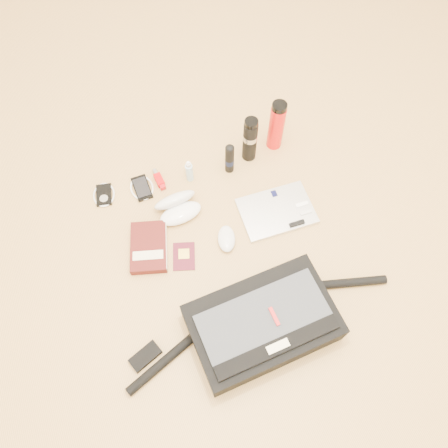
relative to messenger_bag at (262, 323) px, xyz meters
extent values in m
plane|color=tan|center=(0.05, 0.32, -0.07)|extent=(4.00, 4.00, 0.00)
cube|color=black|center=(0.00, 0.00, 0.00)|extent=(0.52, 0.33, 0.13)
cube|color=#33363B|center=(0.00, -0.01, 0.07)|extent=(0.46, 0.23, 0.01)
cube|color=black|center=(0.00, -0.11, 0.07)|extent=(0.46, 0.06, 0.02)
cube|color=#F4ECC1|center=(0.00, -0.11, 0.07)|extent=(0.08, 0.03, 0.02)
cube|color=#B51514|center=(0.04, -0.01, 0.07)|extent=(0.01, 0.07, 0.02)
cylinder|color=black|center=(-0.38, 0.02, -0.05)|extent=(0.32, 0.13, 0.03)
cylinder|color=black|center=(0.38, 0.03, -0.05)|extent=(0.32, 0.13, 0.03)
cube|color=black|center=(-0.43, 0.07, -0.06)|extent=(0.13, 0.09, 0.02)
cube|color=silver|center=(0.27, 0.43, -0.06)|extent=(0.33, 0.24, 0.02)
cube|color=#080A32|center=(0.30, 0.51, -0.05)|extent=(0.02, 0.03, 0.00)
cube|color=white|center=(0.39, 0.41, -0.04)|extent=(0.06, 0.02, 0.01)
cube|color=silver|center=(0.38, 0.37, -0.04)|extent=(0.05, 0.02, 0.01)
cube|color=black|center=(0.32, 0.33, -0.04)|extent=(0.07, 0.02, 0.01)
cube|color=#45110E|center=(-0.29, 0.47, -0.05)|extent=(0.21, 0.26, 0.04)
cube|color=#F1E7BE|center=(-0.22, 0.45, -0.05)|extent=(0.07, 0.20, 0.03)
cube|color=beige|center=(-0.30, 0.43, -0.03)|extent=(0.13, 0.08, 0.00)
cube|color=#4C0F1D|center=(-0.17, 0.39, -0.06)|extent=(0.13, 0.15, 0.00)
cube|color=gold|center=(-0.16, 0.40, -0.06)|extent=(0.06, 0.06, 0.00)
ellipsoid|color=silver|center=(0.02, 0.39, -0.05)|extent=(0.11, 0.14, 0.04)
ellipsoid|color=white|center=(-0.11, 0.57, -0.04)|extent=(0.19, 0.10, 0.05)
ellipsoid|color=silver|center=(-0.11, 0.63, -0.02)|extent=(0.19, 0.11, 0.11)
ellipsoid|color=black|center=(-0.15, 0.57, -0.04)|extent=(0.05, 0.04, 0.02)
ellipsoid|color=black|center=(-0.07, 0.57, -0.04)|extent=(0.05, 0.04, 0.02)
cylinder|color=black|center=(-0.11, 0.57, -0.03)|extent=(0.03, 0.01, 0.01)
cube|color=black|center=(-0.39, 0.80, -0.06)|extent=(0.09, 0.12, 0.01)
cylinder|color=#B7B7BA|center=(-0.39, 0.78, -0.05)|extent=(0.05, 0.05, 0.00)
torus|color=silver|center=(-0.39, 0.80, -0.06)|extent=(0.12, 0.12, 0.01)
cube|color=black|center=(-0.22, 0.77, -0.06)|extent=(0.07, 0.13, 0.01)
cube|color=black|center=(-0.22, 0.77, -0.05)|extent=(0.06, 0.10, 0.00)
torus|color=white|center=(-0.22, 0.77, -0.06)|extent=(0.10, 0.10, 0.01)
cube|color=#C10509|center=(-0.14, 0.77, -0.05)|extent=(0.03, 0.06, 0.03)
cube|color=red|center=(-0.14, 0.73, -0.05)|extent=(0.02, 0.02, 0.02)
cylinder|color=#ABABAE|center=(-0.14, 0.81, -0.05)|extent=(0.02, 0.04, 0.02)
cylinder|color=#A7D1E4|center=(-0.01, 0.73, -0.02)|extent=(0.04, 0.04, 0.10)
cylinder|color=silver|center=(-0.01, 0.73, 0.04)|extent=(0.03, 0.03, 0.02)
cylinder|color=white|center=(-0.01, 0.73, 0.05)|extent=(0.02, 0.02, 0.01)
cylinder|color=black|center=(0.18, 0.71, 0.01)|extent=(0.04, 0.04, 0.16)
cylinder|color=black|center=(0.18, 0.71, 0.00)|extent=(0.04, 0.04, 0.03)
ellipsoid|color=black|center=(0.18, 0.71, 0.09)|extent=(0.04, 0.04, 0.02)
cylinder|color=black|center=(0.29, 0.75, 0.04)|extent=(0.07, 0.07, 0.22)
cylinder|color=#AEADB0|center=(0.29, 0.75, 0.07)|extent=(0.07, 0.07, 0.03)
cylinder|color=black|center=(0.29, 0.75, 0.16)|extent=(0.07, 0.07, 0.02)
cylinder|color=red|center=(0.42, 0.76, 0.05)|extent=(0.09, 0.09, 0.24)
cylinder|color=black|center=(0.42, 0.76, 0.19)|extent=(0.08, 0.08, 0.02)
camera|label=1|loc=(-0.28, -0.32, 1.59)|focal=35.00mm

